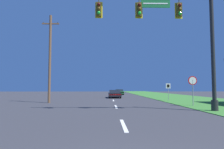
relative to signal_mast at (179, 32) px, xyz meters
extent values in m
cube|color=#38752D|center=(6.37, 19.25, -5.29)|extent=(10.00, 110.00, 0.04)
cube|color=silver|center=(-4.13, -4.75, -5.31)|extent=(0.16, 2.80, 0.01)
cube|color=silver|center=(-4.13, 3.25, -5.31)|extent=(0.16, 2.80, 0.01)
cube|color=silver|center=(-4.13, 11.25, -5.31)|extent=(0.16, 2.80, 0.01)
cube|color=silver|center=(-4.13, 19.25, -5.31)|extent=(0.16, 2.80, 0.01)
cube|color=silver|center=(-4.13, 27.25, -5.31)|extent=(0.16, 2.80, 0.01)
cylinder|color=#232326|center=(2.27, 0.00, -4.92)|extent=(0.44, 0.44, 0.70)
cylinder|color=#232326|center=(2.27, 0.00, -1.16)|extent=(0.26, 0.26, 8.22)
cube|color=#196B33|center=(-1.57, 0.00, 1.95)|extent=(1.99, 0.06, 0.55)
cube|color=white|center=(-1.57, -0.03, 1.95)|extent=(1.67, 0.01, 0.08)
cylinder|color=#4C4214|center=(-5.41, 0.00, 2.17)|extent=(0.06, 0.06, 0.35)
cube|color=yellow|center=(-5.41, 0.14, 1.52)|extent=(0.50, 0.03, 1.11)
cube|color=#4C4214|center=(-5.41, 0.00, 1.52)|extent=(0.34, 0.24, 0.95)
sphere|color=#4C0F0C|center=(-5.41, -0.14, 1.80)|extent=(0.22, 0.22, 0.22)
sphere|color=#51380F|center=(-5.41, -0.14, 1.52)|extent=(0.22, 0.22, 0.22)
sphere|color=green|center=(-5.41, -0.14, 1.23)|extent=(0.22, 0.22, 0.22)
cylinder|color=#4C4214|center=(-2.68, 0.00, 2.17)|extent=(0.06, 0.06, 0.35)
cube|color=yellow|center=(-2.68, 0.14, 1.52)|extent=(0.50, 0.03, 1.11)
cube|color=#4C4214|center=(-2.68, 0.00, 1.52)|extent=(0.34, 0.24, 0.95)
sphere|color=#4C0F0C|center=(-2.68, -0.14, 1.80)|extent=(0.22, 0.22, 0.22)
sphere|color=#51380F|center=(-2.68, -0.14, 1.52)|extent=(0.22, 0.22, 0.22)
sphere|color=green|center=(-2.68, -0.14, 1.23)|extent=(0.22, 0.22, 0.22)
cylinder|color=#4C4214|center=(0.05, 0.00, 2.17)|extent=(0.06, 0.06, 0.35)
cube|color=yellow|center=(0.05, 0.14, 1.52)|extent=(0.50, 0.03, 1.11)
cube|color=#4C4214|center=(0.05, 0.00, 1.52)|extent=(0.34, 0.24, 0.95)
sphere|color=#4C0F0C|center=(0.05, -0.14, 1.80)|extent=(0.22, 0.22, 0.22)
sphere|color=#51380F|center=(0.05, -0.14, 1.52)|extent=(0.22, 0.22, 0.22)
sphere|color=green|center=(0.05, -0.14, 1.23)|extent=(0.22, 0.22, 0.22)
cylinder|color=black|center=(-3.01, 19.57, -4.99)|extent=(0.22, 0.64, 0.64)
cylinder|color=black|center=(-4.61, 19.54, -4.99)|extent=(0.22, 0.64, 0.64)
cylinder|color=black|center=(-2.95, 16.32, -4.99)|extent=(0.22, 0.64, 0.64)
cylinder|color=black|center=(-4.55, 16.29, -4.99)|extent=(0.22, 0.64, 0.64)
cube|color=black|center=(-3.78, 17.93, -4.81)|extent=(1.90, 4.68, 0.55)
cube|color=#283342|center=(-3.78, 18.05, -4.33)|extent=(1.64, 1.98, 0.42)
cube|color=black|center=(-3.78, 18.05, -4.15)|extent=(1.60, 1.94, 0.06)
cube|color=#B71414|center=(-3.74, 15.64, -4.75)|extent=(1.68, 0.09, 0.14)
cylinder|color=black|center=(-1.48, 33.16, -4.99)|extent=(0.22, 0.64, 0.64)
cylinder|color=black|center=(-3.08, 33.16, -4.99)|extent=(0.22, 0.64, 0.64)
cylinder|color=black|center=(-1.48, 29.88, -4.99)|extent=(0.22, 0.64, 0.64)
cylinder|color=black|center=(-3.08, 29.88, -4.99)|extent=(0.22, 0.64, 0.64)
cube|color=#235B2D|center=(-2.28, 31.52, -4.81)|extent=(1.82, 4.67, 0.55)
cube|color=#283342|center=(-2.28, 31.64, -4.33)|extent=(1.60, 1.96, 0.42)
cube|color=#235B2D|center=(-2.28, 31.64, -4.15)|extent=(1.57, 1.92, 0.06)
cube|color=#B71414|center=(-2.28, 29.21, -4.75)|extent=(1.67, 0.06, 0.14)
cylinder|color=gray|center=(2.42, 3.69, -4.17)|extent=(0.07, 0.07, 2.20)
cylinder|color=red|center=(2.42, 3.69, -3.15)|extent=(0.76, 0.04, 0.76)
cylinder|color=white|center=(2.42, 3.67, -3.15)|extent=(0.61, 0.01, 0.61)
cylinder|color=gray|center=(2.45, 10.74, -4.27)|extent=(0.06, 0.06, 2.00)
cube|color=white|center=(2.45, 10.74, -3.54)|extent=(0.55, 0.04, 0.60)
cube|color=black|center=(2.45, 10.72, -3.54)|extent=(0.31, 0.01, 0.34)
cylinder|color=brown|center=(-10.84, 7.58, -0.72)|extent=(0.26, 0.26, 9.19)
cube|color=brown|center=(-10.84, 7.58, 2.97)|extent=(1.80, 0.12, 0.12)
cylinder|color=#333338|center=(-11.59, 7.58, 3.09)|extent=(0.08, 0.08, 0.12)
cylinder|color=#333338|center=(-10.09, 7.58, 3.09)|extent=(0.08, 0.08, 0.12)
camera|label=1|loc=(-4.77, -13.13, -3.76)|focal=32.00mm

